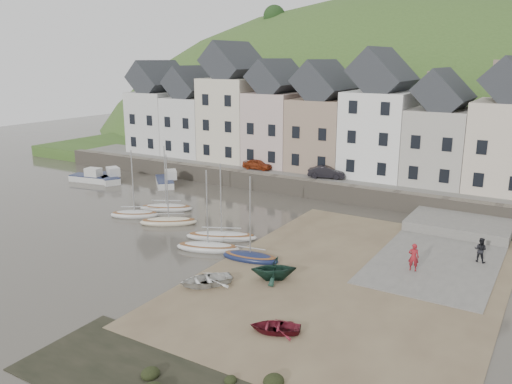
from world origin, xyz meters
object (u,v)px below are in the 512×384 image
Objects in this scene: person_red at (414,257)px; rowboat_green at (274,268)px; person_dark at (480,250)px; car_right at (327,172)px; sailboat_0 at (166,208)px; car_left at (257,164)px; rowboat_white at (206,280)px; rowboat_red at (275,327)px.

rowboat_green is at bearing 31.02° from person_red.
car_right reaches higher than person_dark.
sailboat_0 is 18.49m from rowboat_green.
sailboat_0 is 1.86× the size of car_left.
rowboat_green is 23.27m from car_right.
car_left is at bearing 152.16° from rowboat_white.
car_left is (-18.04, 28.11, 1.84)m from rowboat_red.
rowboat_red is 0.68× the size of car_right.
sailboat_0 reaches higher than car_right.
car_left is (-11.52, 25.34, 1.77)m from rowboat_white.
rowboat_green is 9.41m from person_red.
car_left reaches higher than rowboat_white.
rowboat_green is 0.85× the size of car_left.
rowboat_green is at bearing 80.31° from rowboat_white.
person_red is (23.68, -2.64, 0.81)m from sailboat_0.
person_dark is at bearing -141.29° from car_right.
rowboat_red is 33.45m from car_left.
person_dark is (14.08, 12.86, 0.59)m from rowboat_white.
person_dark is at bearing 131.58° from rowboat_red.
person_dark is 21.18m from car_right.
rowboat_green is 0.75× the size of car_right.
person_dark reaches higher than rowboat_green.
car_left reaches higher than rowboat_red.
rowboat_red is at bearing 73.70° from person_dark.
person_dark is (3.55, 3.97, -0.08)m from person_red.
rowboat_white is 0.86× the size of car_right.
sailboat_0 is 3.31× the size of person_red.
sailboat_0 reaches higher than rowboat_white.
sailboat_0 is 1.90× the size of rowboat_white.
car_right is (-9.51, 28.11, 1.90)m from rowboat_red.
person_dark is 28.50m from car_left.
rowboat_white is 1.25× the size of rowboat_red.
person_dark is at bearing 2.79° from sailboat_0.
car_right reaches higher than rowboat_red.
car_left is at bearing -169.93° from rowboat_red.
rowboat_green is 6.63m from rowboat_red.
rowboat_white is 1.90× the size of person_dark.
rowboat_white is at bearing 51.90° from person_dark.
sailboat_0 reaches higher than person_red.
rowboat_green is 26.83m from car_left.
car_left is at bearing 74.88° from car_right.
car_left is at bearing 83.24° from sailboat_0.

